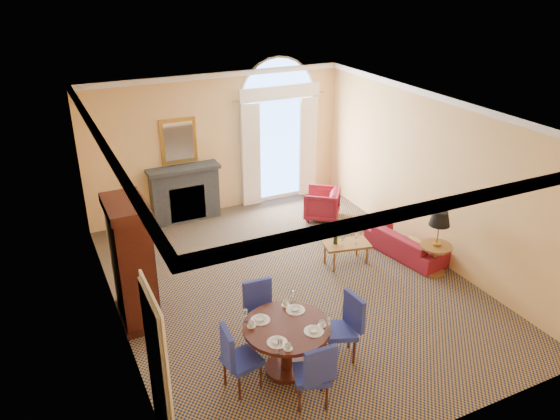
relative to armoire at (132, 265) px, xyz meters
name	(u,v)px	position (x,y,z in m)	size (l,w,h in m)	color
ground	(292,285)	(2.72, -0.22, -1.01)	(7.50, 7.50, 0.00)	#131B3C
room_envelope	(274,143)	(2.69, 0.45, 1.50)	(6.04, 7.52, 3.45)	#FBC678
armoire	(132,265)	(0.00, 0.00, 0.00)	(0.60, 1.06, 2.09)	#36130C
dining_table	(287,338)	(1.63, -2.19, -0.43)	(1.23, 1.23, 0.98)	#36130C
dining_chair_north	(261,308)	(1.59, -1.39, -0.43)	(0.55, 0.55, 1.02)	navy
dining_chair_south	(316,372)	(1.66, -2.98, -0.43)	(0.58, 0.58, 1.02)	navy
dining_chair_east	(347,322)	(2.58, -2.26, -0.43)	(0.58, 0.58, 1.02)	navy
dining_chair_west	(235,355)	(0.85, -2.24, -0.43)	(0.54, 0.54, 1.02)	navy
sofa	(406,244)	(5.27, -0.19, -0.76)	(1.70, 0.67, 0.50)	maroon
armchair	(322,204)	(4.62, 2.04, -0.66)	(0.74, 0.76, 0.69)	maroon
coffee_table	(346,244)	(4.00, 0.04, -0.59)	(0.95, 0.65, 0.83)	brown
side_table	(438,235)	(5.32, -0.98, -0.20)	(0.59, 0.59, 1.25)	brown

